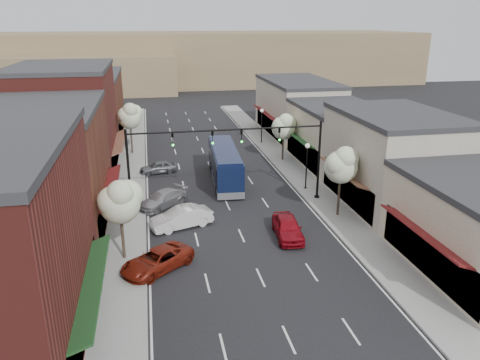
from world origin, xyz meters
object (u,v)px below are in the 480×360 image
red_hatchback (288,227)px  parked_car_a (157,260)px  signal_mast_left (158,157)px  tree_left_near (120,200)px  lamp_post_near (307,159)px  tree_right_near (342,164)px  parked_car_d (158,167)px  tree_left_far (130,116)px  parked_car_b (181,218)px  parked_car_c (163,199)px  coach_bus (225,164)px  tree_right_far (284,126)px  signal_mast_right (293,150)px  lamp_post_far (262,120)px

red_hatchback → parked_car_a: (-9.44, -2.93, -0.10)m
signal_mast_left → parked_car_a: signal_mast_left is taller
tree_left_near → lamp_post_near: bearing=33.3°
tree_right_near → red_hatchback: 6.89m
parked_car_d → tree_right_near: bearing=33.3°
signal_mast_left → lamp_post_near: signal_mast_left is taller
tree_left_near → tree_left_far: 26.00m
parked_car_a → parked_car_b: 6.47m
tree_left_far → parked_car_c: bearing=-80.6°
tree_left_near → parked_car_c: tree_left_near is taller
coach_bus → signal_mast_left: bearing=-131.9°
tree_right_near → parked_car_b: tree_right_near is taller
tree_right_far → tree_left_far: 17.66m
signal_mast_right → parked_car_d: size_ratio=2.19×
tree_left_far → parked_car_d: 9.21m
lamp_post_far → coach_bus: bearing=-117.1°
lamp_post_far → parked_car_a: lamp_post_far is taller
lamp_post_far → parked_car_a: (-14.00, -29.81, -2.33)m
parked_car_b → signal_mast_right: bearing=91.8°
lamp_post_far → coach_bus: (-7.00, -13.70, -1.24)m
lamp_post_near → coach_bus: lamp_post_near is taller
tree_right_near → parked_car_d: bearing=134.4°
tree_left_near → coach_bus: (9.05, 14.36, -2.46)m
tree_right_near → parked_car_c: (-13.77, 4.90, -3.77)m
tree_left_near → parked_car_c: (2.83, 8.90, -3.54)m
lamp_post_far → coach_bus: lamp_post_far is taller
signal_mast_left → red_hatchback: signal_mast_left is taller
signal_mast_right → coach_bus: (-4.82, 6.30, -2.86)m
parked_car_a → parked_car_b: parked_car_b is taller
tree_left_near → lamp_post_far: bearing=60.2°
tree_right_near → tree_right_far: 16.01m
coach_bus → parked_car_d: 7.45m
red_hatchback → parked_car_a: red_hatchback is taller
tree_left_far → parked_car_b: tree_left_far is taller
tree_left_far → parked_car_c: size_ratio=1.31×
coach_bus → parked_car_b: bearing=-113.1°
tree_left_near → coach_bus: bearing=57.8°
lamp_post_far → parked_car_b: bearing=-116.9°
signal_mast_left → parked_car_b: signal_mast_left is taller
signal_mast_right → parked_car_a: (-11.82, -9.81, -3.95)m
red_hatchback → parked_car_d: size_ratio=1.22×
signal_mast_left → parked_car_c: bearing=76.9°
signal_mast_right → coach_bus: 8.43m
parked_car_a → tree_right_far: bearing=107.8°
signal_mast_right → lamp_post_far: 20.19m
tree_left_far → red_hatchback: tree_left_far is taller
parked_car_a → parked_car_d: parked_car_a is taller
lamp_post_far → parked_car_a: bearing=-115.2°
lamp_post_far → parked_car_c: lamp_post_far is taller
parked_car_c → signal_mast_left: bearing=-53.9°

